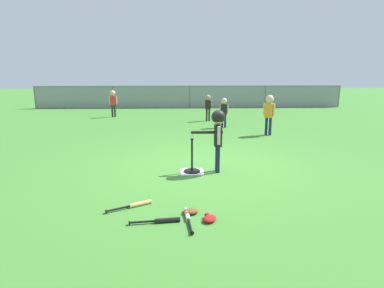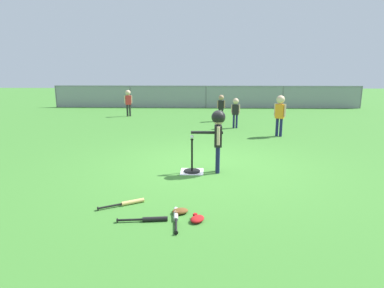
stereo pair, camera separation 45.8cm
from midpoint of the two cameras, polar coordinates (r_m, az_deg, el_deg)
ground_plane at (r=6.63m, az=0.66°, el=-3.82°), size 60.00×60.00×0.00m
home_plate at (r=6.22m, az=-2.12°, el=-4.93°), size 0.44×0.44×0.01m
batting_tee at (r=6.19m, az=-2.12°, el=-4.07°), size 0.32×0.32×0.65m
baseball_on_tee at (r=6.04m, az=-2.17°, el=1.24°), size 0.07×0.07×0.07m
batter_child at (r=6.02m, az=2.42°, el=2.81°), size 0.64×0.34×1.20m
fielder_near_right at (r=12.44m, az=1.82°, el=7.08°), size 0.30×0.20×1.01m
fielder_deep_left at (r=9.83m, az=12.25°, el=6.01°), size 0.31×0.25×1.21m
fielder_near_left at (r=10.98m, az=4.52°, el=6.28°), size 0.29×0.20×1.01m
fielder_deep_right at (r=13.94m, az=-14.79°, el=7.58°), size 0.31×0.22×1.11m
spare_bat_silver at (r=4.33m, az=-3.88°, el=-12.83°), size 0.12×0.68×0.06m
spare_bat_wood at (r=4.79m, az=-12.71°, el=-10.51°), size 0.62×0.38×0.06m
spare_bat_black at (r=4.27m, az=-8.47°, el=-13.34°), size 0.66×0.13×0.06m
glove_by_plate at (r=4.26m, az=0.01°, el=-13.13°), size 0.24×0.27×0.07m
glove_near_bats at (r=4.46m, az=-3.26°, el=-11.92°), size 0.26×0.23×0.07m
outfield_fence at (r=17.00m, az=-1.19°, el=8.53°), size 16.06×0.06×1.15m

